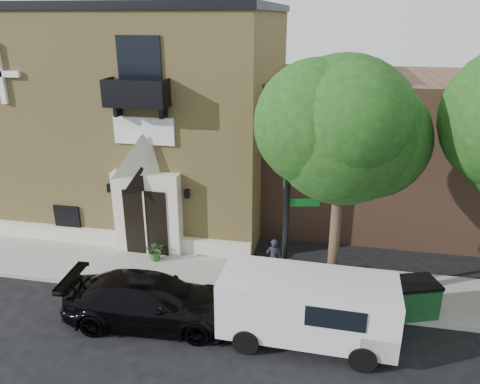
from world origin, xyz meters
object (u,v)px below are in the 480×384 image
object	(u,v)px
fire_hydrant	(354,298)
pedestrian_near	(274,259)
street_sign	(287,205)
dumpster	(408,298)
cargo_van	(314,307)
black_sedan	(150,301)

from	to	relation	value
fire_hydrant	pedestrian_near	xyz separation A→B (m)	(-2.73, 1.32, 0.39)
street_sign	dumpster	world-z (taller)	street_sign
cargo_van	street_sign	bearing A→B (deg)	124.52
cargo_van	dumpster	world-z (taller)	cargo_van
fire_hydrant	dumpster	bearing A→B (deg)	1.51
black_sedan	fire_hydrant	distance (m)	6.34
cargo_van	pedestrian_near	size ratio (longest dim) A/B	3.30
black_sedan	dumpster	world-z (taller)	black_sedan
cargo_van	street_sign	world-z (taller)	street_sign
street_sign	pedestrian_near	xyz separation A→B (m)	(-0.51, 1.41, -2.63)
cargo_van	pedestrian_near	xyz separation A→B (m)	(-1.52, 2.95, -0.22)
cargo_van	black_sedan	bearing A→B (deg)	-177.62
black_sedan	dumpster	distance (m)	7.86
black_sedan	cargo_van	xyz separation A→B (m)	(4.89, 0.08, 0.37)
fire_hydrant	pedestrian_near	size ratio (longest dim) A/B	0.49
street_sign	dumpster	bearing A→B (deg)	-9.55
black_sedan	fire_hydrant	world-z (taller)	black_sedan
black_sedan	cargo_van	size ratio (longest dim) A/B	1.04
black_sedan	fire_hydrant	size ratio (longest dim) A/B	6.94
street_sign	fire_hydrant	bearing A→B (deg)	-9.22
dumpster	cargo_van	bearing A→B (deg)	-168.18
black_sedan	street_sign	world-z (taller)	street_sign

